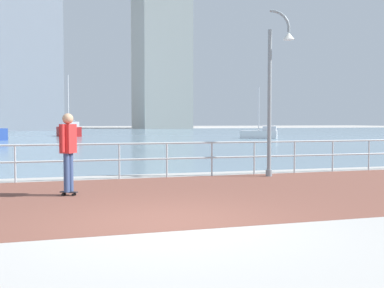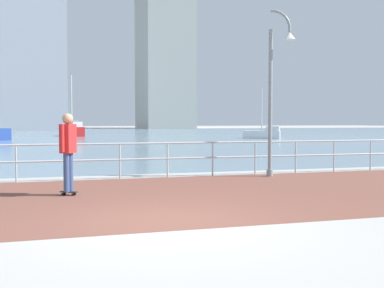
# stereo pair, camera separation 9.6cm
# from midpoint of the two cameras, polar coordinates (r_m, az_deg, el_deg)

# --- Properties ---
(ground) EXTENTS (220.00, 220.00, 0.00)m
(ground) POSITION_cam_midpoint_polar(r_m,az_deg,el_deg) (47.41, -14.35, 0.73)
(ground) COLOR #ADAAA5
(brick_paving) EXTENTS (28.00, 6.59, 0.01)m
(brick_paving) POSITION_cam_midpoint_polar(r_m,az_deg,el_deg) (10.33, -6.71, -6.44)
(brick_paving) COLOR brown
(brick_paving) RESTS_ON ground
(harbor_water) EXTENTS (180.00, 88.00, 0.00)m
(harbor_water) POSITION_cam_midpoint_polar(r_m,az_deg,el_deg) (58.40, -14.75, 1.10)
(harbor_water) COLOR #6B899E
(harbor_water) RESTS_ON ground
(waterfront_railing) EXTENTS (25.25, 0.06, 1.04)m
(waterfront_railing) POSITION_cam_midpoint_polar(r_m,az_deg,el_deg) (13.49, -9.10, -1.22)
(waterfront_railing) COLOR #B2BCC1
(waterfront_railing) RESTS_ON ground
(lamppost) EXTENTS (0.75, 0.54, 4.97)m
(lamppost) POSITION_cam_midpoint_polar(r_m,az_deg,el_deg) (14.17, 9.98, 7.17)
(lamppost) COLOR gray
(lamppost) RESTS_ON ground
(skateboarder) EXTENTS (0.40, 0.51, 1.83)m
(skateboarder) POSITION_cam_midpoint_polar(r_m,az_deg,el_deg) (10.70, -15.17, -0.23)
(skateboarder) COLOR black
(skateboarder) RESTS_ON ground
(sailboat_teal) EXTENTS (3.56, 2.69, 4.90)m
(sailboat_teal) POSITION_cam_midpoint_polar(r_m,az_deg,el_deg) (45.21, 8.25, 1.28)
(sailboat_teal) COLOR white
(sailboat_teal) RESTS_ON ground
(sailboat_ivory) EXTENTS (2.58, 5.00, 6.72)m
(sailboat_ivory) POSITION_cam_midpoint_polar(r_m,az_deg,el_deg) (52.86, -14.87, 1.62)
(sailboat_ivory) COLOR #B21E1E
(sailboat_ivory) RESTS_ON ground
(tower_brick) EXTENTS (10.68, 17.73, 33.57)m
(tower_brick) POSITION_cam_midpoint_polar(r_m,az_deg,el_deg) (109.52, -3.93, 10.31)
(tower_brick) COLOR #939993
(tower_brick) RESTS_ON ground
(tower_slate) EXTENTS (12.02, 12.11, 30.69)m
(tower_slate) POSITION_cam_midpoint_polar(r_m,az_deg,el_deg) (90.09, -19.44, 10.86)
(tower_slate) COLOR #A3A8B2
(tower_slate) RESTS_ON ground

